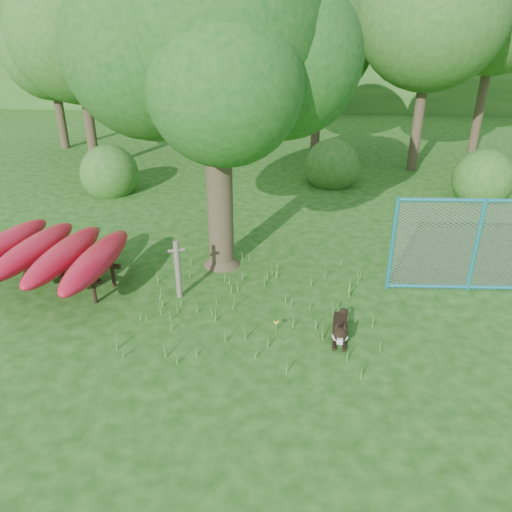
# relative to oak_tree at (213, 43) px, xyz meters

# --- Properties ---
(ground) EXTENTS (80.00, 80.00, 0.00)m
(ground) POSITION_rel_oak_tree_xyz_m (0.75, -2.79, -4.62)
(ground) COLOR #16450D
(ground) RESTS_ON ground
(oak_tree) EXTENTS (5.62, 4.94, 6.93)m
(oak_tree) POSITION_rel_oak_tree_xyz_m (0.00, 0.00, 0.00)
(oak_tree) COLOR #3B3020
(oak_tree) RESTS_ON ground
(wooden_post) EXTENTS (0.33, 0.18, 1.21)m
(wooden_post) POSITION_rel_oak_tree_xyz_m (-0.59, -1.53, -3.98)
(wooden_post) COLOR #63574A
(wooden_post) RESTS_ON ground
(kayak_rack) EXTENTS (3.17, 3.40, 0.99)m
(kayak_rack) POSITION_rel_oak_tree_xyz_m (-3.31, -1.31, -3.87)
(kayak_rack) COLOR black
(kayak_rack) RESTS_ON ground
(husky_dog) EXTENTS (0.32, 1.08, 0.48)m
(husky_dog) POSITION_rel_oak_tree_xyz_m (2.52, -2.68, -4.45)
(husky_dog) COLOR black
(husky_dog) RESTS_ON ground
(fence_section) EXTENTS (3.38, 0.27, 3.29)m
(fence_section) POSITION_rel_oak_tree_xyz_m (5.24, -0.70, -3.64)
(fence_section) COLOR teal
(fence_section) RESTS_ON ground
(wildflower_clump) EXTENTS (0.10, 0.10, 0.22)m
(wildflower_clump) POSITION_rel_oak_tree_xyz_m (1.40, -2.58, -4.45)
(wildflower_clump) COLOR #478C2D
(wildflower_clump) RESTS_ON ground
(bg_tree_a) EXTENTS (4.40, 4.40, 6.70)m
(bg_tree_a) POSITION_rel_oak_tree_xyz_m (-5.75, 7.21, -0.14)
(bg_tree_a) COLOR #3B3020
(bg_tree_a) RESTS_ON ground
(bg_tree_c) EXTENTS (4.00, 4.00, 6.12)m
(bg_tree_c) POSITION_rel_oak_tree_xyz_m (2.25, 10.21, -0.52)
(bg_tree_c) COLOR #3B3020
(bg_tree_c) RESTS_ON ground
(bg_tree_d) EXTENTS (4.80, 4.80, 7.50)m
(bg_tree_d) POSITION_rel_oak_tree_xyz_m (5.75, 8.21, 0.46)
(bg_tree_d) COLOR #3B3020
(bg_tree_d) RESTS_ON ground
(bg_tree_e) EXTENTS (4.60, 4.60, 7.55)m
(bg_tree_e) POSITION_rel_oak_tree_xyz_m (8.75, 11.21, 0.61)
(bg_tree_e) COLOR #3B3020
(bg_tree_e) RESTS_ON ground
(bg_tree_f) EXTENTS (3.60, 3.60, 5.55)m
(bg_tree_f) POSITION_rel_oak_tree_xyz_m (-8.25, 10.21, -0.89)
(bg_tree_f) COLOR #3B3020
(bg_tree_f) RESTS_ON ground
(shrub_left) EXTENTS (1.80, 1.80, 1.80)m
(shrub_left) POSITION_rel_oak_tree_xyz_m (-4.25, 4.71, -4.62)
(shrub_left) COLOR #275B1D
(shrub_left) RESTS_ON ground
(shrub_right) EXTENTS (1.80, 1.80, 1.80)m
(shrub_right) POSITION_rel_oak_tree_xyz_m (7.25, 5.21, -4.62)
(shrub_right) COLOR #275B1D
(shrub_right) RESTS_ON ground
(shrub_mid) EXTENTS (1.80, 1.80, 1.80)m
(shrub_mid) POSITION_rel_oak_tree_xyz_m (2.75, 6.21, -4.62)
(shrub_mid) COLOR #275B1D
(shrub_mid) RESTS_ON ground
(wooded_hillside) EXTENTS (80.00, 12.00, 6.00)m
(wooded_hillside) POSITION_rel_oak_tree_xyz_m (0.75, 25.21, -1.62)
(wooded_hillside) COLOR #275B1D
(wooded_hillside) RESTS_ON ground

